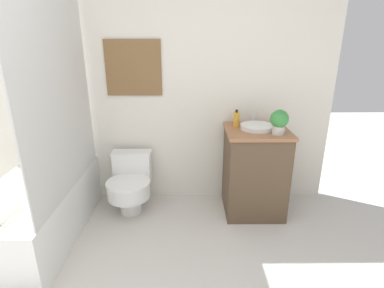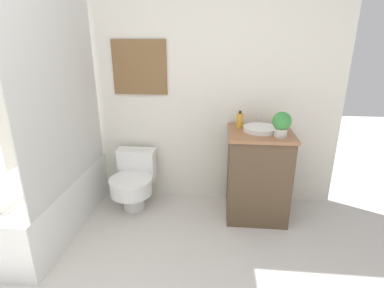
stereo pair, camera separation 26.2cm
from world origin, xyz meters
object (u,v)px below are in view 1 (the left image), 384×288
Objects in this scene: soap_bottle at (236,119)px; potted_plant at (279,121)px; sink at (257,127)px; toilet at (130,183)px.

potted_plant reaches higher than soap_bottle.
sink is at bearing 133.21° from potted_plant.
toilet is 3.52× the size of soap_bottle.
toilet is 1.65× the size of sink.
soap_bottle is at bearing 5.25° from toilet.
sink reaches higher than toilet.
potted_plant is (0.15, -0.16, 0.10)m from sink.
toilet is 1.52m from potted_plant.
soap_bottle is (1.03, 0.09, 0.62)m from toilet.
toilet is 1.33m from sink.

